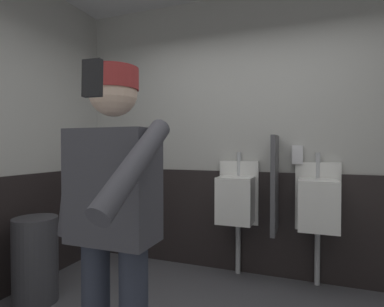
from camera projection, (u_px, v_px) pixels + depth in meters
wall_back at (253, 133)px, 3.15m from camera, size 4.44×0.12×2.87m
wainscot_band_back at (252, 222)px, 3.09m from camera, size 3.84×0.03×1.04m
urinal_left at (236, 199)px, 3.00m from camera, size 0.40×0.34×1.24m
urinal_middle at (318, 204)px, 2.74m from camera, size 0.40×0.34×1.24m
privacy_divider_panel at (275, 184)px, 2.80m from camera, size 0.04×0.40×0.90m
person at (113, 208)px, 1.47m from camera, size 0.64×0.60×1.68m
cell_phone at (92, 78)px, 0.89m from camera, size 0.06×0.03×0.11m
trash_bin at (35, 260)px, 2.52m from camera, size 0.36×0.36×0.71m
soap_dispenser at (297, 155)px, 2.90m from camera, size 0.10×0.07×0.18m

